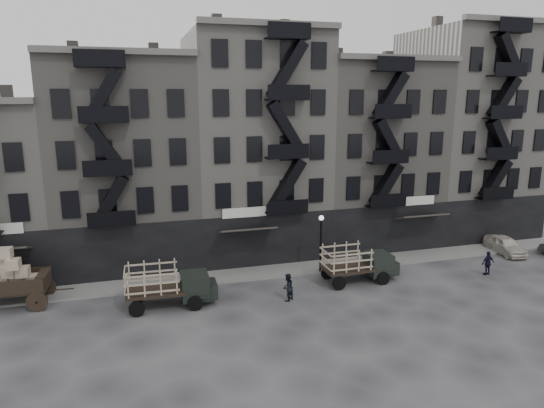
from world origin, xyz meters
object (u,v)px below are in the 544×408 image
object	(u,v)px
pedestrian_mid	(288,287)
stake_truck_west	(168,282)
policeman	(488,263)
stake_truck_east	(358,261)
car_east	(505,245)
wagon	(8,274)

from	to	relation	value
pedestrian_mid	stake_truck_west	bearing A→B (deg)	-46.77
stake_truck_west	policeman	distance (m)	22.21
pedestrian_mid	policeman	xyz separation A→B (m)	(15.03, 0.24, -0.01)
stake_truck_east	policeman	distance (m)	9.57
stake_truck_west	car_east	bearing A→B (deg)	7.56
wagon	policeman	bearing A→B (deg)	-2.55
wagon	pedestrian_mid	world-z (taller)	wagon
stake_truck_east	policeman	world-z (taller)	stake_truck_east
pedestrian_mid	policeman	bearing A→B (deg)	143.99
pedestrian_mid	policeman	distance (m)	15.03
policeman	stake_truck_west	bearing A→B (deg)	-6.46
stake_truck_east	policeman	xyz separation A→B (m)	(9.45, -1.40, -0.62)
wagon	stake_truck_west	bearing A→B (deg)	-11.83
wagon	policeman	size ratio (longest dim) A/B	2.59
stake_truck_west	wagon	bearing A→B (deg)	166.20
wagon	car_east	xyz separation A→B (m)	(36.02, 0.01, -1.40)
pedestrian_mid	car_east	bearing A→B (deg)	154.11
stake_truck_east	car_east	distance (m)	14.33
stake_truck_west	pedestrian_mid	xyz separation A→B (m)	(7.15, -1.24, -0.65)
car_east	pedestrian_mid	xyz separation A→B (m)	(-19.72, -3.85, 0.18)
wagon	car_east	distance (m)	36.05
stake_truck_east	policeman	bearing A→B (deg)	-8.84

